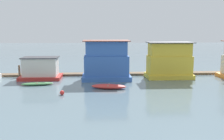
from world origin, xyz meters
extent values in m
plane|color=slate|center=(0.00, 0.00, 0.00)|extent=(200.00, 200.00, 0.00)
cube|color=brown|center=(0.00, 3.00, 0.15)|extent=(51.00, 1.63, 0.30)
cube|color=red|center=(-9.94, 0.57, 0.23)|extent=(5.67, 3.81, 0.46)
cube|color=silver|center=(-9.94, 0.57, 1.71)|extent=(4.61, 2.75, 2.50)
cube|color=#38383D|center=(-9.94, 0.57, 3.02)|extent=(4.91, 3.05, 0.12)
cube|color=#3866B7|center=(-0.76, -0.48, 0.31)|extent=(6.67, 3.95, 0.61)
cube|color=#3866B7|center=(-0.76, -0.48, 1.98)|extent=(6.00, 3.28, 2.73)
cube|color=#3866B7|center=(-0.76, -0.48, 4.33)|extent=(5.55, 2.82, 1.97)
cube|color=brown|center=(-0.76, -0.48, 5.37)|extent=(6.30, 3.58, 0.12)
cube|color=gold|center=(8.22, 0.05, 0.31)|extent=(6.50, 3.48, 0.63)
cube|color=gold|center=(8.22, 0.05, 1.90)|extent=(6.00, 2.98, 2.55)
cube|color=gold|center=(8.22, 0.05, 4.10)|extent=(5.69, 2.67, 1.84)
cube|color=#38383D|center=(8.22, 0.05, 5.08)|extent=(6.30, 3.28, 0.12)
ellipsoid|color=#47844C|center=(-9.49, -3.64, 0.18)|extent=(4.00, 1.57, 0.36)
cube|color=#997F60|center=(-9.49, -3.64, 0.30)|extent=(0.28, 0.90, 0.08)
ellipsoid|color=red|center=(-0.72, -6.04, 0.27)|extent=(4.27, 2.16, 0.53)
cube|color=#997F60|center=(-0.72, -6.04, 0.45)|extent=(0.38, 1.20, 0.08)
cylinder|color=brown|center=(-13.32, 1.93, 0.88)|extent=(0.30, 0.30, 1.76)
sphere|color=red|center=(-5.79, -8.57, 0.24)|extent=(0.48, 0.48, 0.48)
camera|label=1|loc=(-2.10, -34.56, 6.80)|focal=40.00mm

